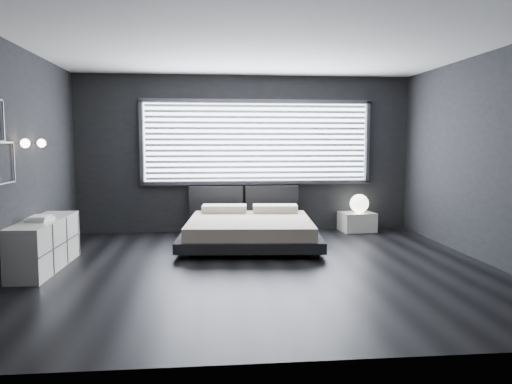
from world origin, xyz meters
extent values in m
plane|color=black|center=(0.00, 0.00, 0.00)|extent=(6.00, 6.00, 0.00)
plane|color=white|center=(0.00, 0.00, 2.80)|extent=(6.00, 6.00, 0.00)
cube|color=black|center=(0.00, 2.75, 1.40)|extent=(6.00, 0.04, 2.80)
cube|color=black|center=(0.00, -2.75, 1.40)|extent=(6.00, 0.04, 2.80)
cube|color=black|center=(-3.00, 0.00, 1.40)|extent=(0.04, 5.50, 2.80)
cube|color=black|center=(3.00, 0.00, 1.40)|extent=(0.04, 5.50, 2.80)
cube|color=white|center=(0.20, 2.73, 1.61)|extent=(4.00, 0.02, 1.38)
cube|color=#47474C|center=(-1.84, 2.70, 1.61)|extent=(0.06, 0.08, 1.48)
cube|color=#47474C|center=(2.24, 2.70, 1.61)|extent=(0.06, 0.08, 1.48)
cube|color=#47474C|center=(0.20, 2.70, 2.34)|extent=(4.14, 0.08, 0.06)
cube|color=#47474C|center=(0.20, 2.70, 0.88)|extent=(4.14, 0.08, 0.06)
cube|color=silver|center=(0.20, 2.67, 1.61)|extent=(3.94, 0.03, 1.32)
cube|color=black|center=(-0.54, 2.64, 0.57)|extent=(0.96, 0.16, 0.52)
cube|color=black|center=(0.46, 2.64, 0.57)|extent=(0.96, 0.16, 0.52)
cylinder|color=silver|center=(-2.95, 0.05, 1.60)|extent=(0.10, 0.02, 0.02)
sphere|color=#FFE5B7|center=(-2.88, 0.05, 1.60)|extent=(0.11, 0.11, 0.11)
cylinder|color=silver|center=(-2.95, 0.65, 1.60)|extent=(0.10, 0.02, 0.02)
sphere|color=#FFE5B7|center=(-2.88, 0.65, 1.60)|extent=(0.11, 0.11, 0.11)
cube|color=#47474C|center=(-2.98, -0.32, 1.85)|extent=(0.01, 0.02, 0.46)
cube|color=#47474C|center=(-2.98, -0.30, 1.61)|extent=(0.01, 0.46, 0.02)
cube|color=#47474C|center=(-2.98, -0.30, 1.15)|extent=(0.01, 0.46, 0.02)
cube|color=#47474C|center=(-2.98, -0.07, 1.38)|extent=(0.01, 0.02, 0.46)
cube|color=black|center=(-1.02, 0.69, 0.04)|extent=(0.12, 0.12, 0.08)
cube|color=black|center=(0.80, 0.53, 0.04)|extent=(0.12, 0.12, 0.08)
cube|color=black|center=(-0.88, 2.31, 0.04)|extent=(0.12, 0.12, 0.08)
cube|color=black|center=(0.94, 2.16, 0.04)|extent=(0.12, 0.12, 0.08)
cube|color=black|center=(-0.04, 1.42, 0.15)|extent=(2.27, 2.19, 0.15)
cube|color=#B4A18D|center=(-0.04, 1.42, 0.33)|extent=(2.03, 2.03, 0.19)
cube|color=beige|center=(-0.41, 2.21, 0.48)|extent=(0.78, 0.47, 0.12)
cube|color=beige|center=(0.45, 2.13, 0.48)|extent=(0.78, 0.47, 0.12)
cube|color=white|center=(2.01, 2.50, 0.17)|extent=(0.63, 0.55, 0.34)
sphere|color=white|center=(2.04, 2.47, 0.51)|extent=(0.33, 0.33, 0.33)
cube|color=white|center=(-2.78, 0.25, 0.32)|extent=(0.50, 1.61, 0.64)
cube|color=#47474C|center=(-2.55, 0.24, 0.32)|extent=(0.07, 1.57, 0.62)
cube|color=white|center=(-2.78, 0.15, 0.66)|extent=(0.29, 0.35, 0.04)
cube|color=white|center=(-2.77, 0.13, 0.69)|extent=(0.22, 0.29, 0.03)
camera|label=1|loc=(-0.71, -6.23, 1.62)|focal=35.00mm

